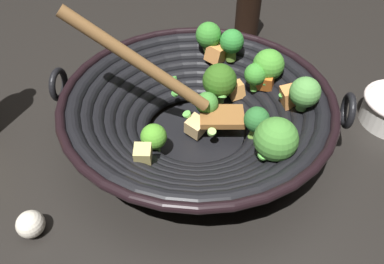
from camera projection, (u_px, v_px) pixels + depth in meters
The scene contains 4 objects.
ground_plane at pixel (197, 136), 0.63m from camera, with size 4.00×4.00×0.00m, color black.
wok at pixel (200, 109), 0.59m from camera, with size 0.42×0.42×0.23m.
soy_sauce_bottle at pixel (248, 8), 0.83m from camera, with size 0.05×0.05×0.17m.
garlic_bulb at pixel (31, 224), 0.49m from camera, with size 0.04×0.04×0.04m, color silver.
Camera 1 is at (-0.26, -0.38, 0.44)m, focal length 35.55 mm.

